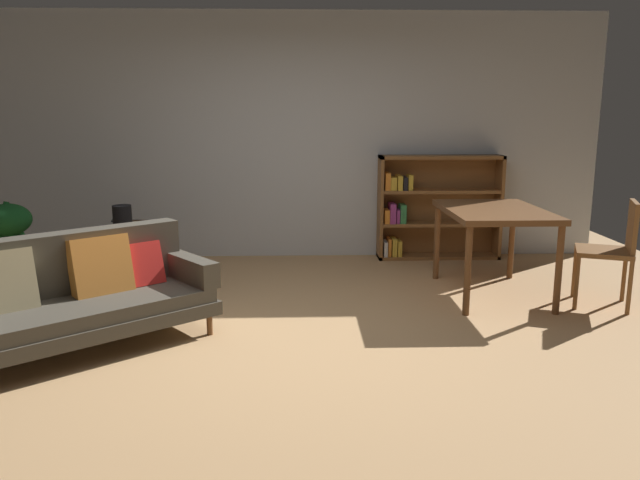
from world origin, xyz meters
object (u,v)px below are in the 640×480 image
(desk_speaker, at_px, (123,221))
(dining_chair_near, at_px, (614,247))
(open_laptop, at_px, (136,224))
(potted_floor_plant, at_px, (10,243))
(dining_table, at_px, (494,218))
(bookshelf, at_px, (432,207))
(fabric_couch, at_px, (80,293))
(media_console, at_px, (137,259))

(desk_speaker, relative_size, dining_chair_near, 0.30)
(open_laptop, height_order, potted_floor_plant, potted_floor_plant)
(dining_table, bearing_deg, open_laptop, 169.20)
(dining_table, bearing_deg, bookshelf, 98.68)
(desk_speaker, distance_m, dining_table, 3.30)
(dining_table, distance_m, bookshelf, 1.53)
(dining_chair_near, relative_size, bookshelf, 0.66)
(desk_speaker, xyz_separation_m, dining_chair_near, (4.21, -0.51, -0.16))
(fabric_couch, distance_m, media_console, 1.52)
(desk_speaker, xyz_separation_m, dining_table, (3.30, -0.15, 0.03))
(fabric_couch, bearing_deg, media_console, 89.82)
(fabric_couch, distance_m, bookshelf, 4.02)
(dining_chair_near, bearing_deg, desk_speaker, 173.06)
(dining_table, bearing_deg, desk_speaker, 177.41)
(open_laptop, bearing_deg, dining_chair_near, -13.27)
(fabric_couch, height_order, open_laptop, fabric_couch)
(open_laptop, relative_size, desk_speaker, 1.56)
(fabric_couch, height_order, potted_floor_plant, potted_floor_plant)
(fabric_couch, height_order, dining_chair_near, dining_chair_near)
(open_laptop, xyz_separation_m, potted_floor_plant, (-1.02, -0.43, -0.09))
(open_laptop, xyz_separation_m, bookshelf, (3.08, 0.88, 0.01))
(fabric_couch, height_order, bookshelf, bookshelf)
(dining_chair_near, bearing_deg, open_laptop, 166.73)
(open_laptop, distance_m, potted_floor_plant, 1.11)
(fabric_couch, distance_m, dining_table, 3.46)
(fabric_couch, xyz_separation_m, media_console, (0.00, 1.51, -0.13))
(potted_floor_plant, distance_m, dining_chair_near, 5.27)
(potted_floor_plant, xyz_separation_m, dining_chair_near, (5.24, -0.57, 0.05))
(media_console, relative_size, potted_floor_plant, 1.46)
(dining_chair_near, xyz_separation_m, bookshelf, (-1.14, 1.87, 0.05))
(media_console, bearing_deg, bookshelf, 20.52)
(desk_speaker, bearing_deg, dining_table, -2.59)
(open_laptop, bearing_deg, fabric_couch, -88.22)
(media_console, bearing_deg, dining_chair_near, -10.09)
(media_console, distance_m, potted_floor_plant, 1.11)
(potted_floor_plant, height_order, bookshelf, bookshelf)
(desk_speaker, distance_m, dining_chair_near, 4.24)
(fabric_couch, relative_size, dining_table, 1.47)
(open_laptop, bearing_deg, desk_speaker, -88.29)
(fabric_couch, relative_size, bookshelf, 1.33)
(media_console, xyz_separation_m, desk_speaker, (-0.05, -0.23, 0.41))
(media_console, height_order, dining_chair_near, dining_chair_near)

